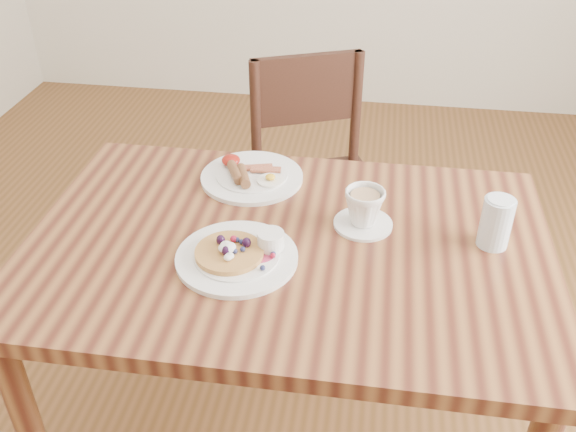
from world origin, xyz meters
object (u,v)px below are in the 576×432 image
Objects in this scene: pancake_plate at (239,254)px; teacup_saucer at (364,210)px; breakfast_plate at (250,175)px; water_glass at (496,223)px; dining_table at (288,275)px; chair_far at (316,177)px.

pancake_plate is 0.32m from teacup_saucer.
breakfast_plate is 2.25× the size of water_glass.
breakfast_plate reaches higher than dining_table.
dining_table is 10.02× the size of water_glass.
chair_far reaches higher than pancake_plate.
teacup_saucer is (0.18, -0.64, 0.30)m from chair_far.
chair_far is 3.26× the size of pancake_plate.
water_glass is at bearing -6.12° from teacup_saucer.
teacup_saucer is (0.31, -0.17, 0.03)m from breakfast_plate.
pancake_plate is at bearing 61.57° from chair_far.
pancake_plate reaches higher than breakfast_plate.
chair_far is at bearing 105.85° from teacup_saucer.
dining_table is at bearing -151.56° from teacup_saucer.
dining_table is 0.24m from teacup_saucer.
pancake_plate is 0.34m from breakfast_plate.
pancake_plate is (-0.10, -0.08, 0.11)m from dining_table.
dining_table is 4.44× the size of breakfast_plate.
chair_far is 7.35× the size of water_glass.
pancake_plate is at bearing -146.80° from teacup_saucer.
dining_table is at bearing 68.50° from chair_far.
breakfast_plate is at bearing 118.48° from dining_table.
dining_table is 4.44× the size of pancake_plate.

